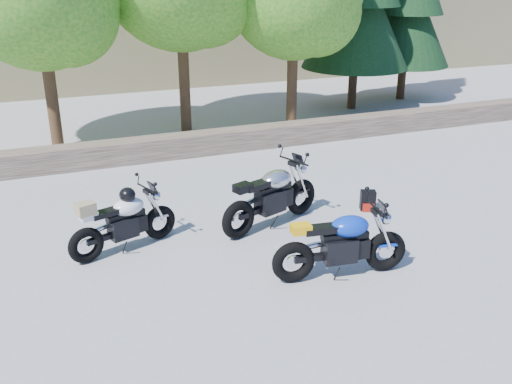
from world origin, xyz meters
The scene contains 6 objects.
ground centered at (0.00, 0.00, 0.00)m, with size 90.00×90.00×0.00m, color #949399.
stone_wall centered at (0.00, 5.50, 0.25)m, with size 22.00×0.55×0.50m, color #44382D.
silver_bike centered at (0.58, 1.25, 0.51)m, with size 2.01×0.94×1.05m.
white_bike centered at (-1.88, 1.24, 0.49)m, with size 1.76×0.78×1.00m.
blue_bike centered at (0.82, -0.68, 0.49)m, with size 1.99×0.63×1.00m.
backpack centered at (2.45, 1.21, 0.17)m, with size 0.32×0.30×0.36m.
Camera 1 is at (-2.89, -6.84, 4.10)m, focal length 40.00 mm.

